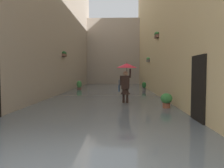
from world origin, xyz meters
TOP-DOWN VIEW (x-y plane):
  - ground_plane at (0.00, -11.96)m, footprint 60.00×60.00m
  - flood_water at (0.00, -11.96)m, footprint 7.29×29.91m
  - building_facade_left at (-4.15, -11.95)m, footprint 2.04×27.91m
  - building_facade_right at (4.15, -11.95)m, footprint 2.04×27.91m
  - building_facade_far at (0.00, -24.81)m, footprint 10.09×1.80m
  - person_wading at (-1.12, -7.67)m, footprint 1.02×1.02m
  - potted_plant_near_left at (-2.77, -14.56)m, footprint 0.34×0.34m
  - potted_plant_mid_left at (-2.78, -6.26)m, footprint 0.49×0.49m
  - potted_plant_mid_right at (2.78, -16.15)m, footprint 0.47×0.47m

SIDE VIEW (x-z plane):
  - ground_plane at x=0.00m, z-range 0.00..0.00m
  - flood_water at x=0.00m, z-range 0.00..0.16m
  - potted_plant_near_left at x=-2.77m, z-range 0.02..0.89m
  - potted_plant_mid_left at x=-2.78m, z-range 0.08..0.85m
  - potted_plant_mid_right at x=2.78m, z-range 0.03..0.90m
  - person_wading at x=-1.12m, z-range 0.43..2.60m
  - building_facade_far at x=0.00m, z-range 0.00..8.26m
  - building_facade_right at x=4.15m, z-range 0.00..11.11m
  - building_facade_left at x=-4.15m, z-range 0.00..12.16m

